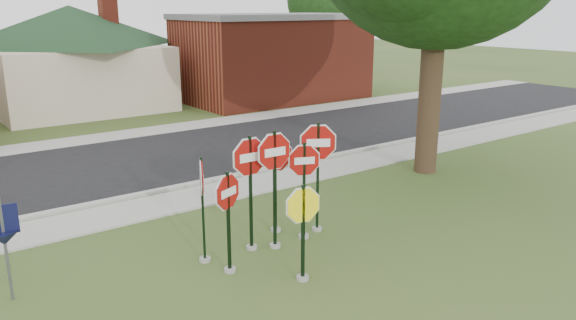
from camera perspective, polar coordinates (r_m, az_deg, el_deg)
ground at (r=11.40m, az=2.49°, el=-11.58°), size 120.00×120.00×0.00m
sidewalk_near at (r=15.70m, az=-10.25°, el=-3.96°), size 60.00×1.60×0.06m
road at (r=19.67m, az=-16.12°, el=-0.39°), size 60.00×7.00×0.04m
sidewalk_far at (r=23.65m, az=-19.84°, el=1.92°), size 60.00×1.60×0.06m
curb at (r=16.54m, az=-11.81°, el=-2.89°), size 60.00×0.20×0.14m
stop_sign_center at (r=11.98m, az=-1.38°, el=-1.24°), size 1.13×0.24×2.75m
stop_sign_yellow at (r=10.71m, az=1.54°, el=-6.41°), size 0.97×0.24×2.04m
stop_sign_left at (r=11.05m, az=-6.10°, el=-5.12°), size 0.93×0.41×2.19m
stop_sign_right at (r=12.57m, az=1.64°, el=-1.90°), size 0.94×0.41×2.36m
stop_sign_back_right at (r=12.92m, az=-1.29°, el=-1.14°), size 0.92×0.60×2.42m
stop_sign_back_left at (r=11.93m, az=-3.85°, el=-1.59°), size 1.16×0.24×2.67m
stop_sign_far_right at (r=12.92m, az=3.06°, el=-0.01°), size 1.01×0.62×2.74m
stop_sign_far_left at (r=11.53m, az=-8.70°, el=-3.67°), size 0.45×0.93×2.37m
building_house at (r=31.07m, az=-21.16°, el=11.58°), size 11.60×11.60×6.20m
building_brick at (r=32.28m, az=-1.57°, el=10.47°), size 10.20×6.20×4.75m
bg_tree_right at (r=44.22m, az=3.65°, el=15.89°), size 5.60×5.60×8.40m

